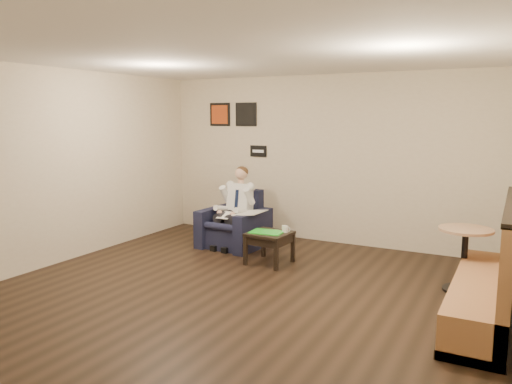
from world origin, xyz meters
The scene contains 17 objects.
ground centered at (0.00, 0.00, 0.00)m, with size 6.00×6.00×0.00m, color black.
wall_back centered at (0.00, 3.00, 1.40)m, with size 6.00×0.02×2.80m, color beige.
wall_left centered at (-3.00, 0.00, 1.40)m, with size 0.02×6.00×2.80m, color beige.
ceiling centered at (0.00, 0.00, 2.80)m, with size 6.00×6.00×0.02m, color white.
seating_sign centered at (-1.30, 2.98, 1.50)m, with size 0.32×0.02×0.20m, color black.
art_print_left centered at (-2.10, 2.98, 2.15)m, with size 0.42×0.03×0.42m, color #B44116.
art_print_right centered at (-1.55, 2.98, 2.15)m, with size 0.42×0.03×0.42m, color black.
armchair centered at (-1.22, 1.96, 0.45)m, with size 0.94×0.94×0.91m, color black.
seated_man centered at (-1.22, 1.84, 0.62)m, with size 0.59×0.89×1.24m, color silver, non-canonical shape.
lap_papers centered at (-1.23, 1.75, 0.56)m, with size 0.21×0.30×0.01m, color white.
newspaper centered at (-0.84, 1.84, 0.62)m, with size 0.40×0.49×0.01m, color silver.
side_table centered at (-0.27, 1.37, 0.23)m, with size 0.56×0.56×0.46m, color black.
green_folder centered at (-0.30, 1.36, 0.47)m, with size 0.46×0.33×0.01m, color green.
coffee_mug centered at (-0.08, 1.48, 0.51)m, with size 0.08×0.08×0.10m, color white.
smartphone centered at (-0.21, 1.53, 0.47)m, with size 0.14×0.07×0.01m, color black.
banquette centered at (2.59, 0.66, 0.62)m, with size 0.58×2.43×1.24m, color #99653B.
cafe_table centered at (2.33, 1.44, 0.39)m, with size 0.63×0.63×0.79m, color #9D7455.
Camera 1 is at (2.85, -4.91, 2.11)m, focal length 35.00 mm.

